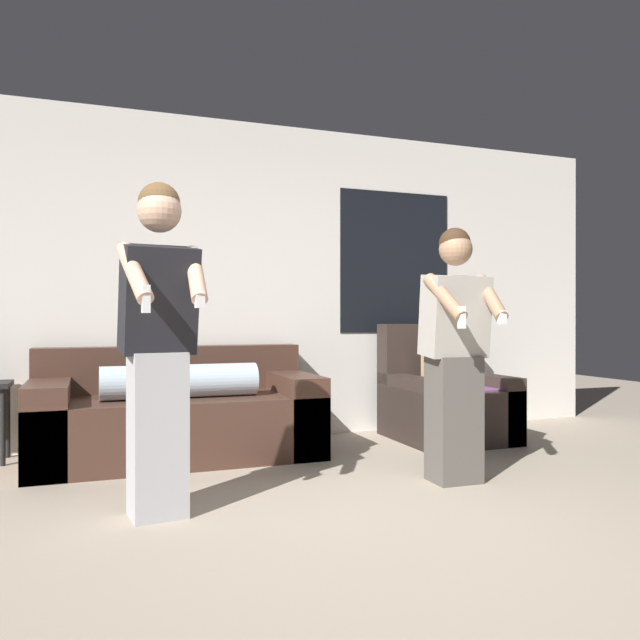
# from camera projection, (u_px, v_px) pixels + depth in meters

# --- Properties ---
(ground_plane) EXTENTS (14.00, 14.00, 0.00)m
(ground_plane) POSITION_uv_depth(u_px,v_px,m) (419.00, 555.00, 2.70)
(ground_plane) COLOR tan
(wall_back) EXTENTS (6.86, 0.07, 2.70)m
(wall_back) POSITION_uv_depth(u_px,v_px,m) (258.00, 281.00, 5.36)
(wall_back) COLOR silver
(wall_back) RESTS_ON ground_plane
(couch) EXTENTS (2.04, 0.96, 0.81)m
(couch) POSITION_uv_depth(u_px,v_px,m) (178.00, 416.00, 4.61)
(couch) COLOR #472D23
(couch) RESTS_ON ground_plane
(armchair) EXTENTS (0.88, 0.94, 0.98)m
(armchair) POSITION_uv_depth(u_px,v_px,m) (445.00, 401.00, 5.32)
(armchair) COLOR #332823
(armchair) RESTS_ON ground_plane
(person_left) EXTENTS (0.43, 0.53, 1.73)m
(person_left) POSITION_uv_depth(u_px,v_px,m) (159.00, 343.00, 3.21)
(person_left) COLOR #B2B2B7
(person_left) RESTS_ON ground_plane
(person_right) EXTENTS (0.46, 0.47, 1.60)m
(person_right) POSITION_uv_depth(u_px,v_px,m) (455.00, 353.00, 3.91)
(person_right) COLOR #56514C
(person_right) RESTS_ON ground_plane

